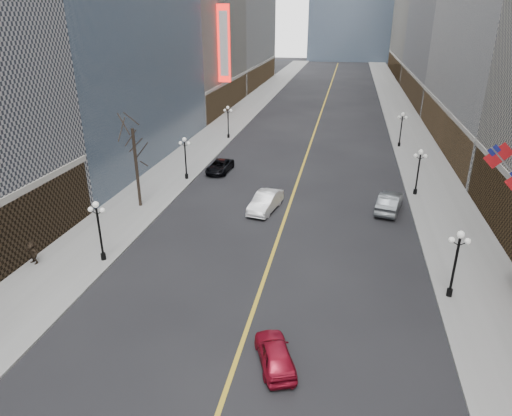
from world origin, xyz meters
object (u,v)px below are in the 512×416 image
at_px(streetlamp_east_1, 456,257).
at_px(streetlamp_west_3, 228,119).
at_px(streetlamp_west_2, 185,154).
at_px(car_nb_far, 220,166).
at_px(car_nb_mid, 265,202).
at_px(streetlamp_east_3, 401,126).
at_px(car_sb_mid, 275,354).
at_px(car_sb_far, 389,202).
at_px(streetlamp_east_2, 419,167).
at_px(streetlamp_west_1, 99,225).

xyz_separation_m(streetlamp_east_1, streetlamp_west_3, (-23.60, 36.00, 0.00)).
xyz_separation_m(streetlamp_west_2, car_nb_far, (2.80, 3.24, -2.23)).
xyz_separation_m(streetlamp_east_1, car_nb_mid, (-13.80, 11.45, -2.06)).
relative_size(streetlamp_west_3, car_nb_far, 0.94).
relative_size(streetlamp_east_3, car_sb_mid, 1.13).
bearing_deg(streetlamp_east_3, car_nb_mid, -119.34).
height_order(streetlamp_west_3, car_sb_far, streetlamp_west_3).
height_order(streetlamp_west_2, car_nb_mid, streetlamp_west_2).
relative_size(streetlamp_west_3, car_nb_mid, 0.88).
distance_m(streetlamp_east_2, car_sb_far, 5.67).
bearing_deg(streetlamp_west_3, streetlamp_east_2, -37.33).
distance_m(streetlamp_west_3, car_sb_mid, 46.17).
distance_m(streetlamp_west_1, streetlamp_west_3, 36.00).
distance_m(streetlamp_east_3, car_nb_mid, 28.24).
bearing_deg(streetlamp_west_3, car_nb_far, -79.26).
relative_size(streetlamp_east_1, car_sb_mid, 1.13).
bearing_deg(streetlamp_east_3, car_sb_far, -97.10).
height_order(streetlamp_east_2, streetlamp_east_3, same).
distance_m(car_nb_mid, car_sb_far, 11.19).
relative_size(streetlamp_west_3, car_sb_far, 0.87).
bearing_deg(streetlamp_east_2, streetlamp_west_1, -142.67).
distance_m(streetlamp_east_2, streetlamp_west_1, 29.68).
bearing_deg(car_sb_mid, streetlamp_east_1, -161.86).
relative_size(streetlamp_west_2, car_sb_mid, 1.13).
bearing_deg(car_nb_mid, car_nb_far, 135.86).
relative_size(streetlamp_west_2, car_sb_far, 0.87).
relative_size(car_nb_far, car_sb_mid, 1.20).
bearing_deg(streetlamp_east_1, car_nb_mid, 140.33).
relative_size(streetlamp_east_3, streetlamp_west_3, 1.00).
relative_size(streetlamp_east_1, car_nb_far, 0.94).
distance_m(streetlamp_east_2, streetlamp_west_3, 29.68).
xyz_separation_m(streetlamp_west_3, car_sb_mid, (13.80, -44.00, -2.22)).
height_order(streetlamp_west_3, car_nb_mid, streetlamp_west_3).
height_order(streetlamp_east_3, car_nb_far, streetlamp_east_3).
bearing_deg(streetlamp_east_2, streetlamp_west_2, 180.00).
xyz_separation_m(streetlamp_west_2, car_sb_far, (20.80, -4.48, -2.05)).
bearing_deg(car_sb_mid, streetlamp_east_2, -131.74).
relative_size(streetlamp_east_1, car_nb_mid, 0.88).
xyz_separation_m(streetlamp_east_3, car_sb_far, (-2.80, -22.48, -2.05)).
bearing_deg(streetlamp_east_3, car_sb_mid, -102.56).
height_order(streetlamp_east_1, car_nb_far, streetlamp_east_1).
relative_size(streetlamp_west_1, streetlamp_west_3, 1.00).
xyz_separation_m(streetlamp_east_2, car_sb_far, (-2.80, -4.48, -2.05)).
relative_size(streetlamp_east_2, streetlamp_west_3, 1.00).
bearing_deg(car_sb_far, streetlamp_east_3, -84.75).
height_order(streetlamp_west_1, car_sb_mid, streetlamp_west_1).
height_order(streetlamp_east_2, car_sb_far, streetlamp_east_2).
distance_m(streetlamp_east_3, car_sb_mid, 45.14).
bearing_deg(car_sb_mid, car_sb_far, -129.11).
relative_size(streetlamp_west_2, streetlamp_west_3, 1.00).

